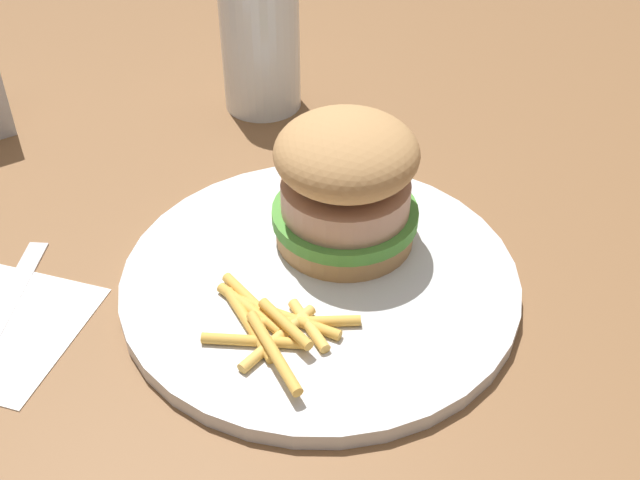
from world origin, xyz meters
TOP-DOWN VIEW (x-y plane):
  - ground_plane at (0.00, 0.00)m, footprint 1.60×1.60m
  - plate at (-0.02, 0.01)m, footprint 0.27×0.27m
  - sandwich at (-0.01, 0.05)m, footprint 0.10×0.10m
  - fries_pile at (-0.04, -0.05)m, footprint 0.10×0.10m
  - drink_glass at (-0.10, 0.25)m, footprint 0.07×0.07m

SIDE VIEW (x-z plane):
  - ground_plane at x=0.00m, z-range 0.00..0.00m
  - plate at x=-0.02m, z-range 0.00..0.01m
  - fries_pile at x=-0.04m, z-range 0.01..0.02m
  - drink_glass at x=-0.10m, z-range -0.01..0.12m
  - sandwich at x=-0.01m, z-range 0.01..0.11m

